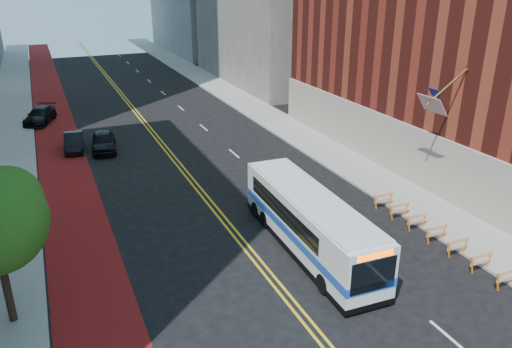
{
  "coord_description": "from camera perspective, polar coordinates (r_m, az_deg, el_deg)",
  "views": [
    {
      "loc": [
        -8.8,
        -13.71,
        13.64
      ],
      "look_at": [
        0.65,
        8.0,
        4.07
      ],
      "focal_mm": 35.0,
      "sensor_mm": 36.0,
      "label": 1
    }
  ],
  "objects": [
    {
      "name": "car_c",
      "position": [
        53.2,
        -23.46,
        6.15
      ],
      "size": [
        3.64,
        5.46,
        1.47
      ],
      "primitive_type": "imported",
      "rotation": [
        0.0,
        0.0,
        -0.34
      ],
      "color": "black",
      "rests_on": "ground"
    },
    {
      "name": "car_a",
      "position": [
        42.87,
        -17.02,
        3.6
      ],
      "size": [
        2.44,
        4.87,
        1.59
      ],
      "primitive_type": "imported",
      "rotation": [
        0.0,
        0.0,
        -0.12
      ],
      "color": "black",
      "rests_on": "ground"
    },
    {
      "name": "car_b",
      "position": [
        43.87,
        -20.09,
        3.48
      ],
      "size": [
        1.86,
        4.35,
        1.39
      ],
      "primitive_type": "imported",
      "rotation": [
        0.0,
        0.0,
        -0.09
      ],
      "color": "black",
      "rests_on": "ground"
    },
    {
      "name": "ground",
      "position": [
        21.25,
        7.39,
        -18.15
      ],
      "size": [
        160.0,
        160.0,
        0.0
      ],
      "primitive_type": "plane",
      "color": "black",
      "rests_on": "ground"
    },
    {
      "name": "sidewalk_left",
      "position": [
        45.88,
        -26.4,
        2.46
      ],
      "size": [
        4.0,
        140.0,
        0.15
      ],
      "primitive_type": "cube",
      "color": "gray",
      "rests_on": "ground"
    },
    {
      "name": "sidewalk_right",
      "position": [
        50.27,
        1.87,
        6.35
      ],
      "size": [
        4.0,
        140.0,
        0.15
      ],
      "primitive_type": "cube",
      "color": "gray",
      "rests_on": "ground"
    },
    {
      "name": "transit_bus",
      "position": [
        26.19,
        6.02,
        -5.35
      ],
      "size": [
        2.89,
        11.6,
        3.17
      ],
      "rotation": [
        0.0,
        0.0,
        -0.03
      ],
      "color": "silver",
      "rests_on": "ground"
    },
    {
      "name": "bus_lane_paint",
      "position": [
        45.79,
        -21.56,
        3.11
      ],
      "size": [
        3.6,
        140.0,
        0.01
      ],
      "primitive_type": "cube",
      "color": "maroon",
      "rests_on": "ground"
    },
    {
      "name": "center_line_inner",
      "position": [
        46.59,
        -11.85,
        4.52
      ],
      "size": [
        0.14,
        140.0,
        0.01
      ],
      "primitive_type": "cube",
      "color": "gold",
      "rests_on": "ground"
    },
    {
      "name": "construction_barriers",
      "position": [
        28.29,
        20.93,
        -6.86
      ],
      "size": [
        1.42,
        10.91,
        1.0
      ],
      "color": "orange",
      "rests_on": "ground"
    },
    {
      "name": "lane_dashes",
      "position": [
        55.18,
        -8.58,
        7.46
      ],
      "size": [
        0.14,
        98.2,
        0.01
      ],
      "color": "silver",
      "rests_on": "ground"
    },
    {
      "name": "center_line_outer",
      "position": [
        46.66,
        -11.42,
        4.58
      ],
      "size": [
        0.14,
        140.0,
        0.01
      ],
      "primitive_type": "cube",
      "color": "gold",
      "rests_on": "ground"
    }
  ]
}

